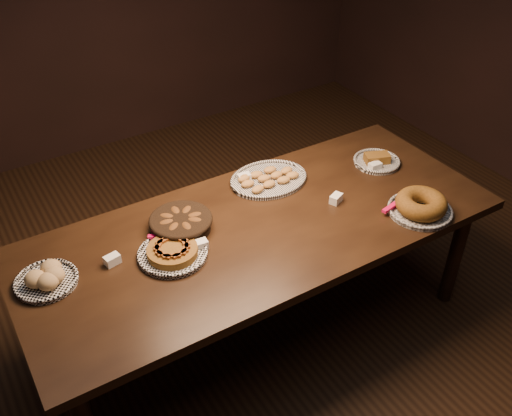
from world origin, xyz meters
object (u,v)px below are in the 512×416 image
buffet_table (261,236)px  apple_tart_plate (172,252)px  bundt_cake_plate (421,206)px  madeleine_platter (268,179)px

buffet_table → apple_tart_plate: bearing=178.3°
apple_tart_plate → bundt_cake_plate: 1.26m
madeleine_platter → bundt_cake_plate: (0.50, -0.65, 0.02)m
buffet_table → bundt_cake_plate: size_ratio=6.77×
buffet_table → apple_tart_plate: size_ratio=6.88×
apple_tart_plate → madeleine_platter: (0.71, 0.29, -0.00)m
apple_tart_plate → bundt_cake_plate: (1.21, -0.35, 0.02)m
buffet_table → apple_tart_plate: 0.48m
apple_tart_plate → buffet_table: bearing=5.3°
madeleine_platter → bundt_cake_plate: bearing=-65.1°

